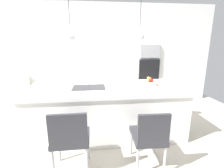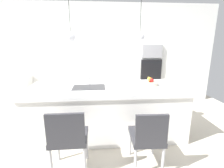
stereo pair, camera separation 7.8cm
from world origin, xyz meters
name	(u,v)px [view 2 (the right image)]	position (x,y,z in m)	size (l,w,h in m)	color
floor	(107,132)	(0.00, 0.00, 0.00)	(6.60, 6.60, 0.00)	beige
back_wall	(103,55)	(0.00, 1.65, 1.30)	(6.00, 0.10, 2.60)	white
kitchen_island	(107,110)	(0.00, 0.00, 0.44)	(2.70, 1.05, 0.88)	white
sink_basin	(89,87)	(-0.30, 0.00, 0.88)	(0.56, 0.40, 0.02)	#2D2D30
faucet	(89,77)	(-0.30, 0.21, 1.02)	(0.02, 0.17, 0.22)	silver
fruit_bowl	(151,83)	(0.81, 0.05, 0.93)	(0.27, 0.27, 0.15)	beige
side_counter	(6,94)	(-2.40, 1.28, 0.41)	(1.10, 0.60, 0.82)	white
microwave	(152,51)	(1.30, 1.58, 1.41)	(0.54, 0.08, 0.34)	#9E9EA3
oven	(151,70)	(1.30, 1.58, 0.91)	(0.56, 0.08, 0.56)	black
chair_near	(68,137)	(-0.52, -0.94, 0.51)	(0.46, 0.43, 0.88)	#333338
chair_middle	(147,136)	(0.48, -0.94, 0.47)	(0.42, 0.49, 0.84)	#333338
pendant_light_left	(71,36)	(-0.56, 0.00, 1.73)	(0.16, 0.16, 0.76)	silver
pendant_light_right	(140,37)	(0.56, 0.00, 1.73)	(0.16, 0.16, 0.76)	silver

